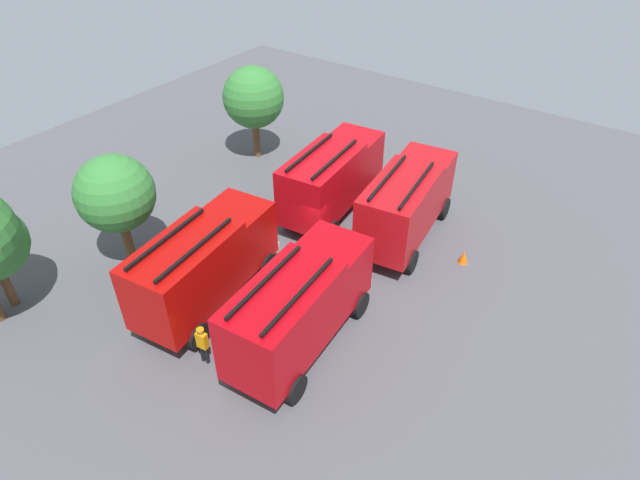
{
  "coord_description": "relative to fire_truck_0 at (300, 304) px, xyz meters",
  "views": [
    {
      "loc": [
        -15.75,
        -11.13,
        16.03
      ],
      "look_at": [
        0.0,
        0.0,
        1.4
      ],
      "focal_mm": 30.14,
      "sensor_mm": 36.0,
      "label": 1
    }
  ],
  "objects": [
    {
      "name": "firefighter_3",
      "position": [
        1.02,
        6.72,
        -1.21
      ],
      "size": [
        0.43,
        0.48,
        1.69
      ],
      "rotation": [
        0.0,
        0.0,
        2.58
      ],
      "color": "black",
      "rests_on": "ground"
    },
    {
      "name": "fire_truck_0",
      "position": [
        0.0,
        0.0,
        0.0
      ],
      "size": [
        7.37,
        3.21,
        3.88
      ],
      "rotation": [
        0.0,
        0.0,
        0.08
      ],
      "color": "#B4060E",
      "rests_on": "ground"
    },
    {
      "name": "ground_plane",
      "position": [
        4.46,
        2.24,
        -2.15
      ],
      "size": [
        46.63,
        46.63,
        0.0
      ],
      "primitive_type": "plane",
      "color": "#4C4C51"
    },
    {
      "name": "traffic_cone_0",
      "position": [
        8.42,
        -3.15,
        -1.83
      ],
      "size": [
        0.45,
        0.45,
        0.64
      ],
      "primitive_type": "cone",
      "color": "#F2600C",
      "rests_on": "ground"
    },
    {
      "name": "fire_truck_3",
      "position": [
        8.41,
        4.26,
        0.0
      ],
      "size": [
        7.4,
        3.32,
        3.88
      ],
      "rotation": [
        0.0,
        0.0,
        0.1
      ],
      "color": "#BB0A12",
      "rests_on": "ground"
    },
    {
      "name": "tree_2",
      "position": [
        -0.33,
        9.7,
        1.45
      ],
      "size": [
        3.45,
        3.45,
        5.35
      ],
      "color": "brown",
      "rests_on": "ground"
    },
    {
      "name": "fire_truck_1",
      "position": [
        8.53,
        0.06,
        0.0
      ],
      "size": [
        7.45,
        3.5,
        3.88
      ],
      "rotation": [
        0.0,
        0.0,
        0.13
      ],
      "color": "#B50F14",
      "rests_on": "ground"
    },
    {
      "name": "fire_truck_2",
      "position": [
        -0.26,
        4.67,
        0.0
      ],
      "size": [
        7.43,
        3.42,
        3.88
      ],
      "rotation": [
        0.0,
        0.0,
        0.11
      ],
      "color": "#AC0906",
      "rests_on": "ground"
    },
    {
      "name": "firefighter_1",
      "position": [
        13.65,
        6.8,
        -1.15
      ],
      "size": [
        0.43,
        0.48,
        1.78
      ],
      "rotation": [
        0.0,
        0.0,
        5.72
      ],
      "color": "black",
      "rests_on": "ground"
    },
    {
      "name": "firefighter_0",
      "position": [
        -2.77,
        2.45,
        -1.18
      ],
      "size": [
        0.28,
        0.44,
        1.74
      ],
      "rotation": [
        0.0,
        0.0,
        3.24
      ],
      "color": "black",
      "rests_on": "ground"
    },
    {
      "name": "tree_3",
      "position": [
        10.91,
        11.55,
        1.59
      ],
      "size": [
        3.59,
        3.59,
        5.57
      ],
      "color": "brown",
      "rests_on": "ground"
    },
    {
      "name": "firefighter_2",
      "position": [
        -0.52,
        6.89,
        -1.12
      ],
      "size": [
        0.48,
        0.42,
        1.82
      ],
      "rotation": [
        0.0,
        0.0,
        5.26
      ],
      "color": "black",
      "rests_on": "ground"
    },
    {
      "name": "traffic_cone_1",
      "position": [
        4.15,
        6.42,
        -1.79
      ],
      "size": [
        0.51,
        0.51,
        0.73
      ],
      "primitive_type": "cone",
      "color": "#F2600C",
      "rests_on": "ground"
    }
  ]
}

